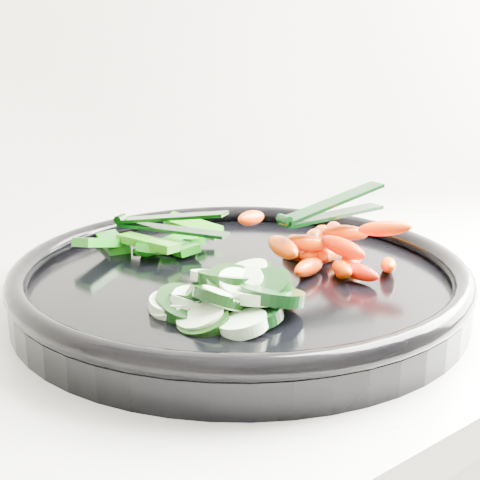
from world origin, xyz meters
TOP-DOWN VIEW (x-y plane):
  - veggie_tray at (0.44, 1.62)m, footprint 0.48×0.48m
  - cucumber_pile at (0.38, 1.57)m, footprint 0.11×0.11m
  - carrot_pile at (0.52, 1.59)m, footprint 0.13×0.14m
  - pepper_pile at (0.42, 1.72)m, footprint 0.15×0.11m
  - tong_carrot at (0.52, 1.59)m, footprint 0.11×0.02m
  - tong_pepper at (0.43, 1.71)m, footprint 0.07×0.11m

SIDE VIEW (x-z plane):
  - veggie_tray at x=0.44m, z-range 0.93..0.97m
  - pepper_pile at x=0.42m, z-range 0.95..0.98m
  - cucumber_pile at x=0.38m, z-range 0.94..0.98m
  - carrot_pile at x=0.52m, z-range 0.94..1.00m
  - tong_pepper at x=0.43m, z-range 0.97..0.99m
  - tong_carrot at x=0.52m, z-range 0.99..1.02m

